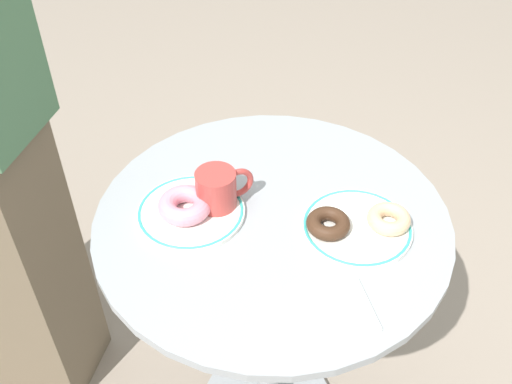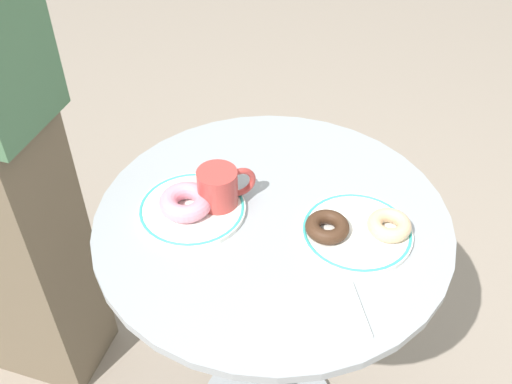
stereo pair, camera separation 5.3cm
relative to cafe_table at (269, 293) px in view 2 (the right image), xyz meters
The scene contains 8 objects.
cafe_table is the anchor object (origin of this frame).
plate_left 0.29m from the cafe_table, behind, with size 0.21×0.21×0.01m.
plate_right 0.29m from the cafe_table, 16.49° to the right, with size 0.21×0.21×0.01m.
donut_pink_frosted 0.31m from the cafe_table, behind, with size 0.10×0.10×0.03m, color pink.
donut_glazed 0.34m from the cafe_table, 12.59° to the right, with size 0.08×0.08×0.03m, color #E0B789.
donut_chocolate 0.28m from the cafe_table, 27.78° to the right, with size 0.08×0.08×0.03m, color #422819.
paper_napkin 0.34m from the cafe_table, 73.01° to the right, with size 0.14×0.11×0.01m, color white.
coffee_mug 0.30m from the cafe_table, 161.51° to the left, with size 0.11×0.08×0.09m.
Camera 2 is at (-0.03, -0.81, 1.53)m, focal length 41.16 mm.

